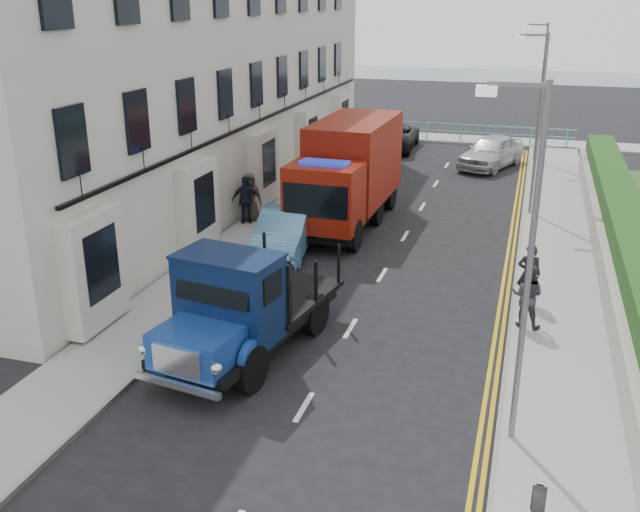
{
  "coord_description": "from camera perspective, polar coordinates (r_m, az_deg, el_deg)",
  "views": [
    {
      "loc": [
        4.13,
        -14.53,
        8.31
      ],
      "look_at": [
        -1.27,
        3.45,
        1.4
      ],
      "focal_mm": 40.0,
      "sensor_mm": 36.0,
      "label": 1
    }
  ],
  "objects": [
    {
      "name": "garden_east",
      "position": [
        24.86,
        23.03,
        1.21
      ],
      "size": [
        1.45,
        28.0,
        1.75
      ],
      "color": "#B2AD9E",
      "rests_on": "ground"
    },
    {
      "name": "seafront_car_right",
      "position": [
        37.47,
        13.55,
        8.12
      ],
      "size": [
        3.44,
        5.18,
        1.64
      ],
      "primitive_type": "imported",
      "rotation": [
        0.0,
        0.0,
        -0.34
      ],
      "color": "silver",
      "rests_on": "ground"
    },
    {
      "name": "parked_car_front",
      "position": [
        19.0,
        -5.5,
        -3.37
      ],
      "size": [
        2.22,
        4.53,
        1.49
      ],
      "primitive_type": "imported",
      "rotation": [
        0.0,
        0.0,
        0.11
      ],
      "color": "black",
      "rests_on": "ground"
    },
    {
      "name": "ground",
      "position": [
        17.24,
        0.77,
        -8.61
      ],
      "size": [
        120.0,
        120.0,
        0.0
      ],
      "primitive_type": "plane",
      "color": "black",
      "rests_on": "ground"
    },
    {
      "name": "parked_car_mid",
      "position": [
        24.09,
        -2.86,
        1.9
      ],
      "size": [
        2.17,
        4.74,
        1.51
      ],
      "primitive_type": "imported",
      "rotation": [
        0.0,
        0.0,
        0.13
      ],
      "color": "#5791BB",
      "rests_on": "ground"
    },
    {
      "name": "pedestrian_west_near",
      "position": [
        27.07,
        -5.93,
        4.48
      ],
      "size": [
        1.15,
        0.82,
        1.81
      ],
      "primitive_type": "imported",
      "rotation": [
        0.0,
        0.0,
        3.54
      ],
      "color": "black",
      "rests_on": "pavement_west"
    },
    {
      "name": "pedestrian_west_far",
      "position": [
        27.39,
        -5.64,
        4.73
      ],
      "size": [
        1.06,
        0.89,
        1.85
      ],
      "primitive_type": "imported",
      "rotation": [
        0.0,
        0.0,
        0.4
      ],
      "color": "#3E352C",
      "rests_on": "pavement_west"
    },
    {
      "name": "terrace_west",
      "position": [
        30.73,
        -10.03,
        17.79
      ],
      "size": [
        6.31,
        30.2,
        14.25
      ],
      "color": "beige",
      "rests_on": "ground"
    },
    {
      "name": "seafront_railing",
      "position": [
        43.62,
        11.19,
        9.63
      ],
      "size": [
        13.0,
        0.08,
        1.11
      ],
      "color": "#59B2A5",
      "rests_on": "ground"
    },
    {
      "name": "pavement_east",
      "position": [
        24.96,
        18.44,
        -0.17
      ],
      "size": [
        2.6,
        38.0,
        0.12
      ],
      "primitive_type": "cube",
      "color": "gray",
      "rests_on": "ground"
    },
    {
      "name": "bedford_lorry",
      "position": [
        16.86,
        -6.83,
        -4.61
      ],
      "size": [
        3.17,
        6.1,
        2.77
      ],
      "rotation": [
        0.0,
        0.0,
        -0.16
      ],
      "color": "black",
      "rests_on": "ground"
    },
    {
      "name": "lamp_near",
      "position": [
        13.25,
        16.0,
        0.4
      ],
      "size": [
        1.23,
        0.18,
        7.0
      ],
      "color": "slate",
      "rests_on": "ground"
    },
    {
      "name": "pedestrian_east_far",
      "position": [
        19.22,
        16.26,
        -3.08
      ],
      "size": [
        0.94,
        0.8,
        1.71
      ],
      "primitive_type": "imported",
      "rotation": [
        0.0,
        0.0,
        2.95
      ],
      "color": "#38313C",
      "rests_on": "pavement_east"
    },
    {
      "name": "parked_car_rear",
      "position": [
        33.59,
        3.0,
        6.95
      ],
      "size": [
        2.22,
        4.47,
        1.25
      ],
      "primitive_type": "imported",
      "rotation": [
        0.0,
        0.0,
        -0.11
      ],
      "color": "silver",
      "rests_on": "ground"
    },
    {
      "name": "lamp_mid",
      "position": [
        28.86,
        16.94,
        10.76
      ],
      "size": [
        1.23,
        0.18,
        7.0
      ],
      "color": "slate",
      "rests_on": "ground"
    },
    {
      "name": "pavement_west",
      "position": [
        26.62,
        -4.66,
        2.09
      ],
      "size": [
        2.4,
        38.0,
        0.12
      ],
      "primitive_type": "cube",
      "color": "gray",
      "rests_on": "ground"
    },
    {
      "name": "sea_plane",
      "position": [
        75.11,
        13.85,
        13.3
      ],
      "size": [
        120.0,
        120.0,
        0.0
      ],
      "primitive_type": "plane",
      "color": "slate",
      "rests_on": "ground"
    },
    {
      "name": "promenade",
      "position": [
        44.5,
        11.26,
        9.14
      ],
      "size": [
        30.0,
        2.5,
        0.12
      ],
      "primitive_type": "cube",
      "color": "gray",
      "rests_on": "ground"
    },
    {
      "name": "lamp_far",
      "position": [
        38.77,
        17.14,
        12.96
      ],
      "size": [
        1.23,
        0.18,
        7.0
      ],
      "color": "slate",
      "rests_on": "ground"
    },
    {
      "name": "seafront_car_left",
      "position": [
        41.33,
        5.89,
        9.57
      ],
      "size": [
        2.67,
        5.49,
        1.5
      ],
      "primitive_type": "imported",
      "rotation": [
        0.0,
        0.0,
        3.17
      ],
      "color": "black",
      "rests_on": "ground"
    },
    {
      "name": "red_lorry",
      "position": [
        26.98,
        2.3,
        6.81
      ],
      "size": [
        2.71,
        7.47,
        3.88
      ],
      "rotation": [
        0.0,
        0.0,
        -0.03
      ],
      "color": "black",
      "rests_on": "ground"
    },
    {
      "name": "pedestrian_east_near",
      "position": [
        20.64,
        16.37,
        -1.4
      ],
      "size": [
        0.65,
        0.43,
        1.75
      ],
      "primitive_type": "imported",
      "rotation": [
        0.0,
        0.0,
        3.16
      ],
      "color": "black",
      "rests_on": "pavement_east"
    }
  ]
}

